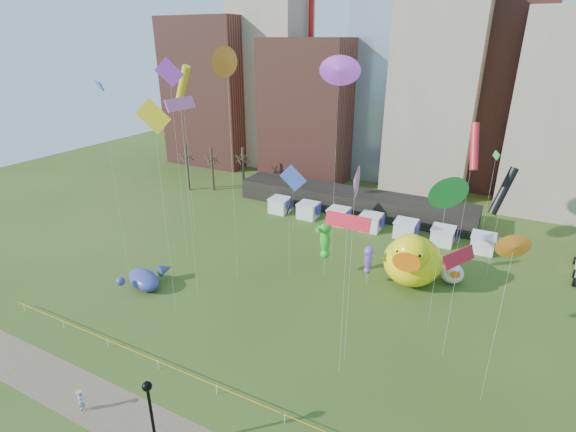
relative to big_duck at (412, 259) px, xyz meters
The scene contains 30 objects.
ground 25.65m from the big_duck, 111.88° to the right, with size 160.00×160.00×0.00m, color #2F4716.
skyline 42.30m from the big_duck, 100.94° to the left, with size 101.00×23.00×68.00m.
pavilion 22.85m from the big_duck, 126.27° to the left, with size 38.00×6.00×3.20m, color black.
vendor_tents 15.13m from the big_duck, 124.38° to the left, with size 33.24×2.80×2.40m.
bare_trees 43.12m from the big_duck, 156.89° to the left, with size 8.44×6.44×8.50m.
caution_tape 25.57m from the big_duck, 111.88° to the right, with size 50.00×0.06×0.90m.
big_duck is the anchor object (origin of this frame).
small_duck 5.15m from the big_duck, 30.30° to the left, with size 3.35×3.92×2.78m.
seahorse_green 9.94m from the big_duck, 163.95° to the right, with size 2.08×2.33×6.99m.
seahorse_purple 4.93m from the big_duck, 150.50° to the right, with size 1.46×1.63×4.75m.
whale_inflatable 29.79m from the big_duck, 151.20° to the right, with size 5.64×6.37×2.22m.
lamppost 31.28m from the big_duck, 108.73° to the right, with size 0.63×0.63×6.09m.
woman 34.41m from the big_duck, 120.38° to the right, with size 0.65×0.42×1.77m, color silver.
kite_0 19.96m from the big_duck, 96.46° to the right, with size 3.39×0.53×14.16m.
kite_1 20.22m from the big_duck, 97.59° to the right, with size 0.73×2.22×17.30m.
kite_2 11.86m from the big_duck, 32.22° to the left, with size 2.51×2.97×13.40m.
kite_3 15.57m from the big_duck, 58.24° to the left, with size 0.89×2.19×13.69m.
kite_4 30.45m from the big_duck, 139.03° to the right, with size 2.76×1.27×21.24m.
kite_5 19.67m from the big_duck, 161.04° to the left, with size 3.68×1.08×10.09m.
kite_6 19.98m from the big_duck, 59.18° to the right, with size 1.55×1.05×14.02m.
kite_7 21.84m from the big_duck, behind, with size 3.09×0.47×24.21m.
kite_8 13.54m from the big_duck, 32.26° to the left, with size 1.68×2.86×18.03m.
kite_9 29.16m from the big_duck, 144.55° to the right, with size 0.56×3.53×20.93m.
kite_10 14.89m from the big_duck, 160.90° to the right, with size 1.79×3.27×9.34m.
kite_11 13.19m from the big_duck, 64.19° to the right, with size 2.15×2.29×15.09m.
kite_12 34.92m from the big_duck, behind, with size 3.54×1.57×22.87m.
kite_13 36.61m from the big_duck, 152.59° to the right, with size 2.51×1.77×22.08m.
kite_14 28.47m from the big_duck, 156.38° to the right, with size 0.43×2.92×25.15m.
kite_15 33.46m from the big_duck, 167.24° to the right, with size 2.90×1.46×23.96m.
kite_16 13.69m from the big_duck, 63.31° to the right, with size 2.14×3.53×10.23m.
Camera 1 is at (16.96, -20.50, 25.76)m, focal length 27.00 mm.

